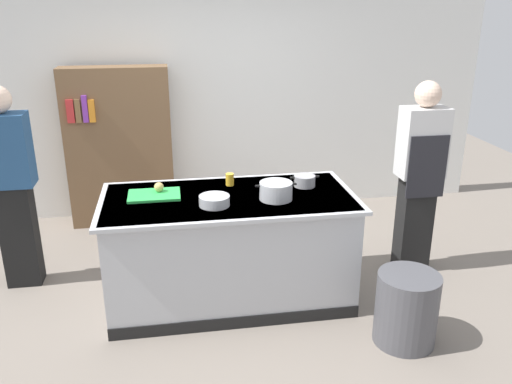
{
  "coord_description": "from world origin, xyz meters",
  "views": [
    {
      "loc": [
        -0.42,
        -3.84,
        2.35
      ],
      "look_at": [
        0.25,
        0.2,
        0.85
      ],
      "focal_mm": 37.2,
      "sensor_mm": 36.0,
      "label": 1
    }
  ],
  "objects": [
    {
      "name": "bookshelf",
      "position": [
        -0.96,
        1.8,
        0.85
      ],
      "size": [
        1.1,
        0.31,
        1.7
      ],
      "color": "brown",
      "rests_on": "ground_plane"
    },
    {
      "name": "back_wall",
      "position": [
        0.0,
        2.1,
        1.5
      ],
      "size": [
        6.4,
        0.12,
        3.0
      ],
      "primitive_type": "cube",
      "color": "white",
      "rests_on": "ground_plane"
    },
    {
      "name": "cutting_board",
      "position": [
        -0.57,
        0.1,
        0.91
      ],
      "size": [
        0.4,
        0.28,
        0.02
      ],
      "primitive_type": "cube",
      "color": "green",
      "rests_on": "counter_island"
    },
    {
      "name": "juice_cup",
      "position": [
        0.04,
        0.26,
        0.95
      ],
      "size": [
        0.07,
        0.07,
        0.1
      ],
      "primitive_type": "cylinder",
      "color": "yellow",
      "rests_on": "counter_island"
    },
    {
      "name": "trash_bin",
      "position": [
        1.17,
        -0.8,
        0.27
      ],
      "size": [
        0.44,
        0.44,
        0.54
      ],
      "primitive_type": "cylinder",
      "color": "#4C4C51",
      "rests_on": "ground_plane"
    },
    {
      "name": "counter_island",
      "position": [
        0.0,
        -0.0,
        0.47
      ],
      "size": [
        1.98,
        0.98,
        0.9
      ],
      "color": "#B7BABF",
      "rests_on": "ground_plane"
    },
    {
      "name": "ground_plane",
      "position": [
        0.0,
        0.0,
        0.0
      ],
      "size": [
        10.0,
        10.0,
        0.0
      ],
      "primitive_type": "plane",
      "color": "slate"
    },
    {
      "name": "person_guest",
      "position": [
        -1.73,
        0.55,
        0.91
      ],
      "size": [
        0.38,
        0.24,
        1.72
      ],
      "rotation": [
        0.0,
        0.0,
        -1.29
      ],
      "color": "black",
      "rests_on": "ground_plane"
    },
    {
      "name": "person_chef",
      "position": [
        1.69,
        0.22,
        0.91
      ],
      "size": [
        0.38,
        0.25,
        1.72
      ],
      "rotation": [
        0.0,
        0.0,
        1.51
      ],
      "color": "black",
      "rests_on": "ground_plane"
    },
    {
      "name": "onion",
      "position": [
        -0.53,
        0.15,
        0.96
      ],
      "size": [
        0.08,
        0.08,
        0.08
      ],
      "primitive_type": "sphere",
      "color": "tan",
      "rests_on": "cutting_board"
    },
    {
      "name": "mixing_bowl",
      "position": [
        -0.12,
        -0.17,
        0.94
      ],
      "size": [
        0.23,
        0.23,
        0.08
      ],
      "primitive_type": "cylinder",
      "color": "#B7BABF",
      "rests_on": "counter_island"
    },
    {
      "name": "sauce_pan",
      "position": [
        0.64,
        0.14,
        0.95
      ],
      "size": [
        0.24,
        0.18,
        0.09
      ],
      "color": "#99999E",
      "rests_on": "counter_island"
    },
    {
      "name": "stock_pot",
      "position": [
        0.35,
        -0.12,
        0.97
      ],
      "size": [
        0.32,
        0.25,
        0.14
      ],
      "color": "#B7BABF",
      "rests_on": "counter_island"
    }
  ]
}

